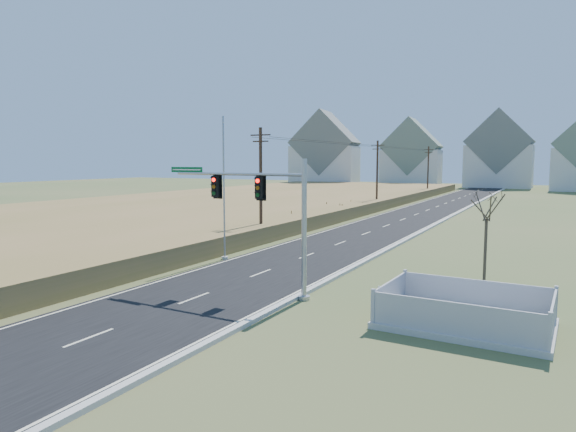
% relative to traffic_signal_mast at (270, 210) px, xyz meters
% --- Properties ---
extents(ground, '(260.00, 260.00, 0.00)m').
position_rel_traffic_signal_mast_xyz_m(ground, '(-2.67, -0.38, -4.04)').
color(ground, '#415629').
rests_on(ground, ground).
extents(road, '(8.00, 180.00, 0.06)m').
position_rel_traffic_signal_mast_xyz_m(road, '(-2.67, 49.62, -4.01)').
color(road, black).
rests_on(road, ground).
extents(curb, '(0.30, 180.00, 0.18)m').
position_rel_traffic_signal_mast_xyz_m(curb, '(1.48, 49.62, -3.95)').
color(curb, '#B2AFA8').
rests_on(curb, ground).
extents(reed_marsh, '(38.00, 110.00, 1.30)m').
position_rel_traffic_signal_mast_xyz_m(reed_marsh, '(-26.67, 39.62, -3.39)').
color(reed_marsh, olive).
rests_on(reed_marsh, ground).
extents(utility_pole_near, '(1.80, 0.26, 9.00)m').
position_rel_traffic_signal_mast_xyz_m(utility_pole_near, '(-9.17, 14.62, 0.65)').
color(utility_pole_near, '#422D1E').
rests_on(utility_pole_near, ground).
extents(utility_pole_mid, '(1.80, 0.26, 9.00)m').
position_rel_traffic_signal_mast_xyz_m(utility_pole_mid, '(-9.17, 44.62, 0.65)').
color(utility_pole_mid, '#422D1E').
rests_on(utility_pole_mid, ground).
extents(utility_pole_far, '(1.80, 0.26, 9.00)m').
position_rel_traffic_signal_mast_xyz_m(utility_pole_far, '(-9.17, 74.62, 0.65)').
color(utility_pole_far, '#422D1E').
rests_on(utility_pole_far, ground).
extents(condo_nw, '(17.69, 13.38, 19.05)m').
position_rel_traffic_signal_mast_xyz_m(condo_nw, '(-40.67, 99.62, 3.67)').
color(condo_nw, silver).
rests_on(condo_nw, ground).
extents(condo_nnw, '(14.93, 11.17, 17.03)m').
position_rel_traffic_signal_mast_xyz_m(condo_nnw, '(-20.67, 107.62, 2.90)').
color(condo_nnw, silver).
rests_on(condo_nnw, ground).
extents(condo_n, '(15.27, 10.20, 18.54)m').
position_rel_traffic_signal_mast_xyz_m(condo_n, '(-0.67, 111.62, 3.57)').
color(condo_n, silver).
rests_on(condo_n, ground).
extents(traffic_signal_mast, '(8.12, 0.60, 6.46)m').
position_rel_traffic_signal_mast_xyz_m(traffic_signal_mast, '(0.00, 0.00, 0.00)').
color(traffic_signal_mast, '#9EA0A5').
rests_on(traffic_signal_mast, ground).
extents(fence_enclosure, '(6.45, 4.54, 1.44)m').
position_rel_traffic_signal_mast_xyz_m(fence_enclosure, '(9.00, -0.62, -3.75)').
color(fence_enclosure, '#B7B5AD').
rests_on(fence_enclosure, ground).
extents(open_sign, '(0.49, 0.12, 0.61)m').
position_rel_traffic_signal_mast_xyz_m(open_sign, '(5.06, 1.62, -3.72)').
color(open_sign, white).
rests_on(open_sign, ground).
extents(flagpole, '(0.41, 0.41, 9.17)m').
position_rel_traffic_signal_mast_xyz_m(flagpole, '(-6.97, 6.31, -0.38)').
color(flagpole, '#B7B5AD').
rests_on(flagpole, ground).
extents(bare_tree, '(1.94, 1.94, 5.15)m').
position_rel_traffic_signal_mast_xyz_m(bare_tree, '(8.76, 7.22, 0.11)').
color(bare_tree, '#4C3F33').
rests_on(bare_tree, ground).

